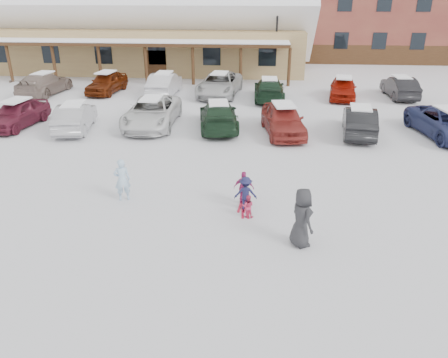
# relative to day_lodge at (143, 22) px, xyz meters

# --- Properties ---
(ground) EXTENTS (160.00, 160.00, 0.00)m
(ground) POSITION_rel_day_lodge_xyz_m (9.00, -27.96, -3.94)
(ground) COLOR silver
(ground) RESTS_ON ground
(day_lodge) EXTENTS (29.12, 12.50, 10.38)m
(day_lodge) POSITION_rel_day_lodge_xyz_m (0.00, 0.00, 0.00)
(day_lodge) COLOR tan
(day_lodge) RESTS_ON ground
(lamp_post) EXTENTS (0.50, 0.25, 6.64)m
(lamp_post) POSITION_rel_day_lodge_xyz_m (11.67, -3.98, -0.22)
(lamp_post) COLOR black
(lamp_post) RESTS_ON ground
(conifer_3) EXTENTS (3.96, 3.96, 9.18)m
(conifer_3) POSITION_rel_day_lodge_xyz_m (15.00, 16.04, 1.17)
(conifer_3) COLOR black
(conifer_3) RESTS_ON ground
(adult_skier) EXTENTS (0.66, 0.54, 1.54)m
(adult_skier) POSITION_rel_day_lodge_xyz_m (5.72, -26.78, -3.17)
(adult_skier) COLOR #A7C9E5
(adult_skier) RESTS_ON ground
(toddler_red) EXTENTS (0.41, 0.33, 0.78)m
(toddler_red) POSITION_rel_day_lodge_xyz_m (10.14, -27.71, -3.55)
(toddler_red) COLOR #D53764
(toddler_red) RESTS_ON ground
(child_navy) EXTENTS (0.78, 0.47, 1.18)m
(child_navy) POSITION_rel_day_lodge_xyz_m (10.04, -27.16, -3.35)
(child_navy) COLOR #1B1C44
(child_navy) RESTS_ON ground
(skis_child_navy) EXTENTS (0.26, 1.41, 0.03)m
(skis_child_navy) POSITION_rel_day_lodge_xyz_m (10.04, -27.16, -3.93)
(skis_child_navy) COLOR #AD1833
(skis_child_navy) RESTS_ON ground
(child_magenta) EXTENTS (0.73, 0.36, 1.20)m
(child_magenta) POSITION_rel_day_lodge_xyz_m (9.97, -26.76, -3.34)
(child_magenta) COLOR #B42A70
(child_magenta) RESTS_ON ground
(skis_child_magenta) EXTENTS (0.33, 1.41, 0.03)m
(skis_child_magenta) POSITION_rel_day_lodge_xyz_m (9.97, -26.76, -3.93)
(skis_child_magenta) COLOR #AD1833
(skis_child_magenta) RESTS_ON ground
(bystander_dark) EXTENTS (0.90, 1.04, 1.80)m
(bystander_dark) POSITION_rel_day_lodge_xyz_m (11.71, -29.27, -3.04)
(bystander_dark) COLOR #28282B
(bystander_dark) RESTS_ON ground
(parked_car_0) EXTENTS (2.21, 4.40, 1.44)m
(parked_car_0) POSITION_rel_day_lodge_xyz_m (-2.41, -18.64, -3.22)
(parked_car_0) COLOR maroon
(parked_car_0) RESTS_ON ground
(parked_car_1) EXTENTS (2.15, 4.43, 1.40)m
(parked_car_1) POSITION_rel_day_lodge_xyz_m (0.88, -19.00, -3.24)
(parked_car_1) COLOR #A1A0A4
(parked_car_1) RESTS_ON ground
(parked_car_2) EXTENTS (2.55, 5.45, 1.51)m
(parked_car_2) POSITION_rel_day_lodge_xyz_m (4.72, -17.94, -3.19)
(parked_car_2) COLOR silver
(parked_car_2) RESTS_ON ground
(parked_car_3) EXTENTS (2.58, 5.01, 1.39)m
(parked_car_3) POSITION_rel_day_lodge_xyz_m (8.32, -18.16, -3.25)
(parked_car_3) COLOR #1A3320
(parked_car_3) RESTS_ON ground
(parked_car_4) EXTENTS (2.47, 4.74, 1.54)m
(parked_car_4) POSITION_rel_day_lodge_xyz_m (11.66, -18.80, -3.17)
(parked_car_4) COLOR maroon
(parked_car_4) RESTS_ON ground
(parked_car_5) EXTENTS (2.10, 4.48, 1.42)m
(parked_car_5) POSITION_rel_day_lodge_xyz_m (15.50, -18.64, -3.23)
(parked_car_5) COLOR black
(parked_car_5) RESTS_ON ground
(parked_car_6) EXTENTS (3.18, 5.44, 1.42)m
(parked_car_6) POSITION_rel_day_lodge_xyz_m (19.78, -18.66, -3.23)
(parked_car_6) COLOR navy
(parked_car_6) RESTS_ON ground
(parked_car_7) EXTENTS (2.51, 5.23, 1.47)m
(parked_car_7) POSITION_rel_day_lodge_xyz_m (-4.44, -11.16, -3.21)
(parked_car_7) COLOR gray
(parked_car_7) RESTS_ON ground
(parked_car_8) EXTENTS (2.21, 4.45, 1.46)m
(parked_car_8) POSITION_rel_day_lodge_xyz_m (-0.25, -10.41, -3.22)
(parked_car_8) COLOR #5C1E09
(parked_car_8) RESTS_ON ground
(parked_car_9) EXTENTS (1.71, 4.64, 1.52)m
(parked_car_9) POSITION_rel_day_lodge_xyz_m (3.91, -10.70, -3.19)
(parked_car_9) COLOR silver
(parked_car_9) RESTS_ON ground
(parked_car_10) EXTENTS (3.13, 5.73, 1.52)m
(parked_car_10) POSITION_rel_day_lodge_xyz_m (7.70, -10.53, -3.18)
(parked_car_10) COLOR #BBBBBB
(parked_car_10) RESTS_ON ground
(parked_car_11) EXTENTS (1.98, 4.80, 1.39)m
(parked_car_11) POSITION_rel_day_lodge_xyz_m (11.08, -11.55, -3.25)
(parked_car_11) COLOR #16301E
(parked_car_11) RESTS_ON ground
(parked_car_12) EXTENTS (2.34, 4.39, 1.42)m
(parked_car_12) POSITION_rel_day_lodge_xyz_m (16.00, -10.83, -3.23)
(parked_car_12) COLOR #A21709
(parked_car_12) RESTS_ON ground
(parked_car_13) EXTENTS (1.60, 4.30, 1.40)m
(parked_car_13) POSITION_rel_day_lodge_xyz_m (19.85, -10.28, -3.24)
(parked_car_13) COLOR black
(parked_car_13) RESTS_ON ground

